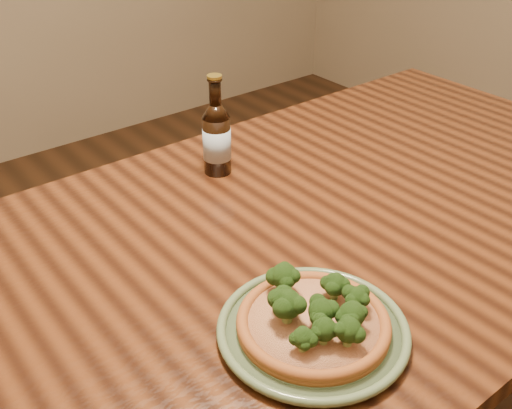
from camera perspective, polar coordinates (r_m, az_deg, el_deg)
table at (r=1.21m, az=6.60°, el=-4.57°), size 1.60×0.90×0.75m
plate at (r=0.89m, az=5.44°, el=-11.78°), size 0.28×0.28×0.02m
pizza at (r=0.88m, az=5.56°, el=-10.82°), size 0.22×0.22×0.07m
beer_bottle at (r=1.27m, az=-3.76°, el=6.35°), size 0.06×0.06×0.22m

